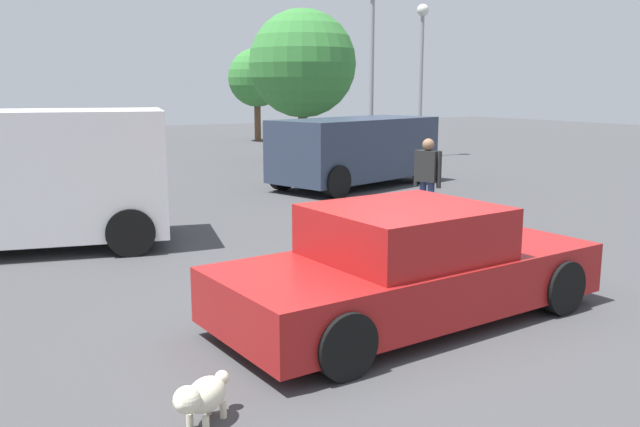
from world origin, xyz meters
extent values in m
plane|color=#424244|center=(0.00, 0.00, 0.00)|extent=(80.00, 80.00, 0.00)
cube|color=maroon|center=(0.39, -0.05, 0.46)|extent=(4.65, 2.09, 0.59)
cube|color=maroon|center=(0.29, -0.05, 1.04)|extent=(2.01, 1.79, 0.56)
cube|color=slate|center=(1.19, 0.00, 1.04)|extent=(0.15, 1.55, 0.47)
cube|color=slate|center=(-0.61, -0.11, 1.04)|extent=(0.15, 1.55, 0.47)
cylinder|color=black|center=(1.91, 0.91, 0.32)|extent=(0.65, 0.26, 0.64)
cylinder|color=black|center=(2.01, -0.81, 0.32)|extent=(0.65, 0.26, 0.64)
cylinder|color=black|center=(-1.23, 0.72, 0.32)|extent=(0.65, 0.26, 0.64)
cylinder|color=black|center=(-1.13, -1.00, 0.32)|extent=(0.65, 0.26, 0.64)
ellipsoid|color=beige|center=(-2.51, -1.15, 0.24)|extent=(0.48, 0.45, 0.26)
sphere|color=beige|center=(-2.72, -1.31, 0.32)|extent=(0.21, 0.21, 0.21)
sphere|color=beige|center=(-2.77, -1.35, 0.31)|extent=(0.10, 0.10, 0.10)
cylinder|color=beige|center=(-2.57, -1.29, 0.07)|extent=(0.06, 0.06, 0.13)
cylinder|color=beige|center=(-2.65, -1.17, 0.07)|extent=(0.06, 0.06, 0.13)
cylinder|color=beige|center=(-2.36, -1.13, 0.07)|extent=(0.06, 0.06, 0.13)
cylinder|color=beige|center=(-2.45, -1.02, 0.07)|extent=(0.06, 0.06, 0.13)
sphere|color=beige|center=(-2.31, -1.01, 0.28)|extent=(0.12, 0.12, 0.12)
cylinder|color=black|center=(-1.55, 4.50, 0.38)|extent=(0.80, 0.43, 0.76)
cylinder|color=black|center=(-1.05, 6.41, 0.38)|extent=(0.80, 0.43, 0.76)
cube|color=#2D384C|center=(5.67, 8.94, 1.02)|extent=(5.16, 3.21, 1.57)
cube|color=slate|center=(3.40, 8.30, 1.37)|extent=(0.50, 1.64, 0.63)
cylinder|color=black|center=(4.19, 7.54, 0.40)|extent=(0.84, 0.46, 0.80)
cylinder|color=black|center=(3.68, 9.36, 0.40)|extent=(0.84, 0.46, 0.80)
cylinder|color=black|center=(7.66, 8.52, 0.40)|extent=(0.84, 0.46, 0.80)
cylinder|color=black|center=(7.15, 10.34, 0.40)|extent=(0.84, 0.46, 0.80)
cylinder|color=navy|center=(4.04, 3.93, 0.42)|extent=(0.13, 0.13, 0.84)
cylinder|color=navy|center=(3.97, 4.08, 0.42)|extent=(0.13, 0.13, 0.84)
cube|color=#262626|center=(4.01, 4.01, 1.14)|extent=(0.38, 0.46, 0.59)
cylinder|color=#262626|center=(4.10, 3.79, 1.08)|extent=(0.09, 0.09, 0.70)
cylinder|color=#262626|center=(3.91, 4.23, 1.08)|extent=(0.09, 0.09, 0.70)
sphere|color=#936B4C|center=(4.01, 4.01, 1.55)|extent=(0.23, 0.23, 0.23)
cylinder|color=gray|center=(8.15, 11.77, 2.72)|extent=(0.14, 0.14, 5.44)
cylinder|color=gray|center=(12.16, 14.22, 2.65)|extent=(0.14, 0.14, 5.30)
sphere|color=silver|center=(12.16, 14.22, 5.43)|extent=(0.44, 0.44, 0.44)
cylinder|color=brown|center=(7.51, 15.06, 1.01)|extent=(0.34, 0.34, 2.03)
sphere|color=#387F38|center=(7.51, 15.06, 3.44)|extent=(3.77, 3.77, 3.77)
cylinder|color=brown|center=(10.15, 24.31, 1.02)|extent=(0.31, 0.31, 2.03)
sphere|color=#387F38|center=(10.15, 24.31, 3.10)|extent=(2.83, 2.83, 2.83)
camera|label=1|loc=(-4.23, -5.77, 2.60)|focal=37.39mm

